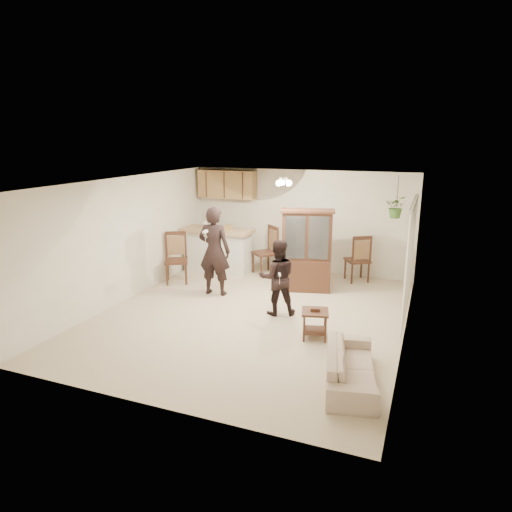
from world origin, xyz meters
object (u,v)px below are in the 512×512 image
(sofa, at_px, (351,358))
(chair_hutch_right, at_px, (357,268))
(side_table, at_px, (315,324))
(adult, at_px, (214,253))
(chair_bar, at_px, (177,269))
(child, at_px, (277,280))
(chair_hutch_left, at_px, (265,261))
(china_hutch, at_px, (307,251))

(sofa, xyz_separation_m, chair_hutch_right, (-0.68, 4.64, -0.05))
(side_table, distance_m, chair_hutch_right, 3.42)
(adult, xyz_separation_m, side_table, (2.53, -1.39, -0.65))
(chair_bar, relative_size, chair_hutch_right, 1.04)
(adult, bearing_deg, chair_bar, -22.38)
(side_table, bearing_deg, chair_hutch_right, 87.78)
(child, height_order, chair_hutch_left, child)
(sofa, xyz_separation_m, china_hutch, (-1.61, 3.55, 0.52))
(sofa, bearing_deg, chair_hutch_right, -3.52)
(sofa, relative_size, chair_hutch_left, 1.59)
(sofa, height_order, chair_hutch_right, chair_hutch_right)
(adult, distance_m, china_hutch, 1.98)
(child, bearing_deg, chair_bar, -44.52)
(chair_bar, distance_m, chair_hutch_right, 4.18)
(chair_hutch_right, bearing_deg, chair_hutch_left, -25.93)
(chair_hutch_right, bearing_deg, chair_bar, -9.54)
(child, relative_size, side_table, 2.53)
(side_table, bearing_deg, chair_bar, 154.35)
(child, distance_m, side_table, 1.29)
(china_hutch, xyz_separation_m, chair_bar, (-2.92, -0.55, -0.55))
(chair_bar, relative_size, chair_hutch_left, 0.98)
(side_table, relative_size, chair_hutch_right, 0.48)
(china_hutch, relative_size, chair_bar, 1.54)
(chair_hutch_left, bearing_deg, adult, -63.14)
(chair_hutch_left, bearing_deg, side_table, -15.17)
(adult, xyz_separation_m, china_hutch, (1.74, 0.94, -0.02))
(side_table, relative_size, chair_hutch_left, 0.45)
(china_hutch, xyz_separation_m, side_table, (0.79, -2.33, -0.63))
(chair_hutch_left, bearing_deg, chair_hutch_right, 48.45)
(chair_hutch_right, bearing_deg, adult, 4.72)
(china_hutch, bearing_deg, side_table, -85.71)
(side_table, height_order, chair_hutch_left, chair_hutch_left)
(china_hutch, relative_size, chair_hutch_right, 1.61)
(chair_bar, distance_m, chair_hutch_left, 2.15)
(china_hutch, bearing_deg, child, -109.56)
(adult, relative_size, side_table, 3.38)
(sofa, xyz_separation_m, chair_bar, (-4.52, 3.00, -0.04))
(sofa, distance_m, adult, 4.27)
(adult, height_order, chair_hutch_left, adult)
(adult, relative_size, china_hutch, 1.01)
(sofa, distance_m, chair_hutch_right, 4.69)
(china_hutch, distance_m, chair_bar, 3.02)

